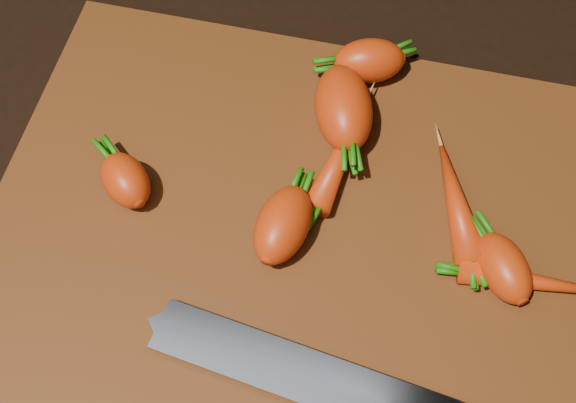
# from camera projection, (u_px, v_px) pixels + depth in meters

# --- Properties ---
(ground) EXTENTS (2.00, 2.00, 0.01)m
(ground) POSITION_uv_depth(u_px,v_px,m) (285.00, 231.00, 0.69)
(ground) COLOR black
(cutting_board) EXTENTS (0.50, 0.40, 0.01)m
(cutting_board) POSITION_uv_depth(u_px,v_px,m) (285.00, 225.00, 0.68)
(cutting_board) COLOR #5A2B0E
(cutting_board) RESTS_ON ground
(carrot_0) EXTENTS (0.07, 0.07, 0.04)m
(carrot_0) POSITION_uv_depth(u_px,v_px,m) (126.00, 180.00, 0.67)
(carrot_0) COLOR red
(carrot_0) RESTS_ON cutting_board
(carrot_1) EXTENTS (0.08, 0.10, 0.05)m
(carrot_1) POSITION_uv_depth(u_px,v_px,m) (343.00, 108.00, 0.70)
(carrot_1) COLOR red
(carrot_1) RESTS_ON cutting_board
(carrot_2) EXTENTS (0.05, 0.08, 0.04)m
(carrot_2) POSITION_uv_depth(u_px,v_px,m) (283.00, 225.00, 0.65)
(carrot_2) COLOR red
(carrot_2) RESTS_ON cutting_board
(carrot_3) EXTENTS (0.08, 0.06, 0.04)m
(carrot_3) POSITION_uv_depth(u_px,v_px,m) (369.00, 61.00, 0.73)
(carrot_3) COLOR red
(carrot_3) RESTS_ON cutting_board
(carrot_4) EXTENTS (0.07, 0.06, 0.04)m
(carrot_4) POSITION_uv_depth(u_px,v_px,m) (365.00, 62.00, 0.74)
(carrot_4) COLOR red
(carrot_4) RESTS_ON cutting_board
(carrot_5) EXTENTS (0.07, 0.07, 0.04)m
(carrot_5) POSITION_uv_depth(u_px,v_px,m) (504.00, 268.00, 0.63)
(carrot_5) COLOR red
(carrot_5) RESTS_ON cutting_board
(carrot_6) EXTENTS (0.05, 0.12, 0.03)m
(carrot_6) POSITION_uv_depth(u_px,v_px,m) (342.00, 152.00, 0.69)
(carrot_6) COLOR red
(carrot_6) RESTS_ON cutting_board
(carrot_7) EXTENTS (0.12, 0.03, 0.02)m
(carrot_7) POSITION_uv_depth(u_px,v_px,m) (537.00, 282.00, 0.64)
(carrot_7) COLOR red
(carrot_7) RESTS_ON cutting_board
(carrot_8) EXTENTS (0.07, 0.12, 0.03)m
(carrot_8) POSITION_uv_depth(u_px,v_px,m) (456.00, 203.00, 0.67)
(carrot_8) COLOR red
(carrot_8) RESTS_ON cutting_board
(knife) EXTENTS (0.38, 0.08, 0.02)m
(knife) POSITION_uv_depth(u_px,v_px,m) (330.00, 385.00, 0.60)
(knife) COLOR gray
(knife) RESTS_ON cutting_board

